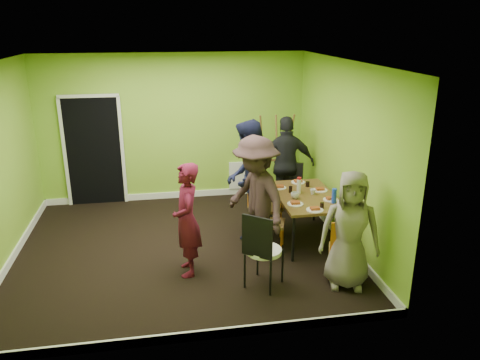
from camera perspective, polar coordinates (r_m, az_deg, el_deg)
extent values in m
plane|color=black|center=(7.35, -6.87, -8.26)|extent=(5.00, 5.00, 0.00)
cube|color=#86B52E|center=(9.01, -8.06, 6.26)|extent=(5.00, 0.04, 2.80)
cube|color=#86B52E|center=(4.72, -5.92, -5.40)|extent=(5.00, 0.04, 2.80)
cube|color=#86B52E|center=(7.36, 12.51, 3.17)|extent=(0.04, 4.50, 2.80)
cube|color=white|center=(6.58, -7.84, 14.03)|extent=(5.00, 4.50, 0.04)
cube|color=black|center=(9.16, -17.37, 3.32)|extent=(1.00, 0.05, 2.04)
cube|color=white|center=(9.38, 0.18, 0.60)|extent=(0.50, 0.04, 0.55)
cylinder|color=black|center=(6.82, 6.52, -7.16)|extent=(0.04, 0.04, 0.71)
cylinder|color=black|center=(7.07, 12.65, -6.56)|extent=(0.04, 0.04, 0.71)
cylinder|color=black|center=(8.04, 3.80, -2.94)|extent=(0.04, 0.04, 0.71)
cylinder|color=black|center=(8.25, 9.08, -2.57)|extent=(0.04, 0.04, 0.71)
cube|color=brown|center=(7.39, 8.06, -1.98)|extent=(0.90, 1.50, 0.04)
cylinder|color=orange|center=(7.68, 1.23, -4.94)|extent=(0.03, 0.03, 0.48)
cylinder|color=orange|center=(7.40, 2.68, -5.91)|extent=(0.03, 0.03, 0.48)
cylinder|color=orange|center=(7.86, 3.48, -4.41)|extent=(0.03, 0.03, 0.48)
cylinder|color=orange|center=(7.58, 4.98, -5.32)|extent=(0.03, 0.03, 0.48)
cube|color=brown|center=(7.53, 3.12, -3.48)|extent=(0.54, 0.54, 0.04)
cube|color=orange|center=(7.33, 1.85, -1.72)|extent=(0.17, 0.39, 0.53)
cylinder|color=orange|center=(7.37, 2.75, -6.21)|extent=(0.02, 0.02, 0.43)
cylinder|color=orange|center=(7.09, 2.42, -7.30)|extent=(0.02, 0.02, 0.43)
cylinder|color=orange|center=(7.35, 5.26, -6.37)|extent=(0.02, 0.02, 0.43)
cylinder|color=orange|center=(7.06, 5.05, -7.47)|extent=(0.02, 0.02, 0.43)
cube|color=brown|center=(7.12, 3.91, -5.28)|extent=(0.48, 0.48, 0.04)
cube|color=orange|center=(7.04, 2.49, -3.28)|extent=(0.15, 0.35, 0.47)
cylinder|color=orange|center=(8.64, 7.25, -2.58)|extent=(0.02, 0.02, 0.40)
cylinder|color=orange|center=(8.67, 5.25, -2.43)|extent=(0.02, 0.02, 0.40)
cylinder|color=orange|center=(8.36, 7.05, -3.32)|extent=(0.02, 0.02, 0.40)
cylinder|color=orange|center=(8.39, 4.98, -3.16)|extent=(0.02, 0.02, 0.40)
cube|color=brown|center=(8.44, 6.18, -1.60)|extent=(0.47, 0.47, 0.04)
cube|color=orange|center=(8.52, 6.37, 0.32)|extent=(0.32, 0.15, 0.45)
cylinder|color=orange|center=(6.50, 10.89, -10.34)|extent=(0.02, 0.02, 0.40)
cylinder|color=orange|center=(6.52, 13.56, -10.48)|extent=(0.02, 0.02, 0.40)
cylinder|color=orange|center=(6.77, 10.92, -9.12)|extent=(0.02, 0.02, 0.40)
cylinder|color=orange|center=(6.78, 13.47, -9.26)|extent=(0.02, 0.02, 0.40)
cube|color=brown|center=(6.55, 12.33, -8.27)|extent=(0.45, 0.45, 0.04)
cube|color=orange|center=(6.30, 12.50, -7.02)|extent=(0.32, 0.14, 0.44)
cylinder|color=black|center=(6.20, 0.58, -11.03)|extent=(0.03, 0.03, 0.49)
cylinder|color=black|center=(6.05, 3.74, -11.86)|extent=(0.03, 0.03, 0.49)
cylinder|color=black|center=(6.48, 2.16, -9.60)|extent=(0.03, 0.03, 0.49)
cylinder|color=black|center=(6.35, 5.20, -10.34)|extent=(0.03, 0.03, 0.49)
cylinder|color=white|center=(6.14, 2.96, -8.61)|extent=(0.46, 0.46, 0.05)
cube|color=black|center=(5.85, 2.10, -6.96)|extent=(0.34, 0.29, 0.55)
cylinder|color=brown|center=(9.00, 2.81, 2.78)|extent=(0.24, 0.40, 1.71)
cylinder|color=brown|center=(9.11, 5.51, 2.90)|extent=(0.24, 0.40, 1.71)
cylinder|color=brown|center=(8.82, 4.56, 2.41)|extent=(0.04, 0.39, 1.67)
cube|color=brown|center=(9.02, 4.24, 2.45)|extent=(0.46, 0.04, 0.04)
cylinder|color=white|center=(7.64, 4.84, -0.94)|extent=(0.22, 0.22, 0.01)
cylinder|color=white|center=(6.99, 6.75, -2.93)|extent=(0.24, 0.24, 0.01)
cylinder|color=white|center=(7.94, 7.10, -0.27)|extent=(0.23, 0.23, 0.01)
cylinder|color=white|center=(6.82, 9.10, -3.62)|extent=(0.25, 0.25, 0.01)
cylinder|color=white|center=(7.61, 9.72, -1.24)|extent=(0.24, 0.24, 0.01)
cylinder|color=white|center=(7.24, 10.98, -2.37)|extent=(0.23, 0.23, 0.01)
cylinder|color=white|center=(7.41, 7.20, -0.77)|extent=(0.07, 0.07, 0.23)
cylinder|color=blue|center=(7.10, 11.41, -1.91)|extent=(0.07, 0.07, 0.22)
cylinder|color=orange|center=(7.50, 7.30, -1.14)|extent=(0.04, 0.04, 0.08)
cylinder|color=black|center=(7.44, 6.18, -1.16)|extent=(0.06, 0.06, 0.10)
cylinder|color=black|center=(7.76, 8.24, -0.49)|extent=(0.07, 0.07, 0.09)
cylinder|color=black|center=(6.90, 9.96, -3.06)|extent=(0.06, 0.06, 0.09)
imported|color=white|center=(7.21, 6.71, -1.87)|extent=(0.13, 0.13, 0.10)
imported|color=white|center=(7.42, 8.88, -1.43)|extent=(0.09, 0.09, 0.08)
imported|color=#530E23|center=(6.35, -6.49, -4.85)|extent=(0.39, 0.59, 1.58)
imported|color=black|center=(7.41, 0.90, 0.07)|extent=(1.00, 1.12, 1.90)
imported|color=#322121|center=(6.74, 1.93, -2.19)|extent=(1.11, 1.36, 1.83)
imported|color=black|center=(8.50, 5.68, 1.92)|extent=(1.05, 0.48, 1.75)
imported|color=gray|center=(6.18, 13.24, -5.98)|extent=(0.88, 0.70, 1.58)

